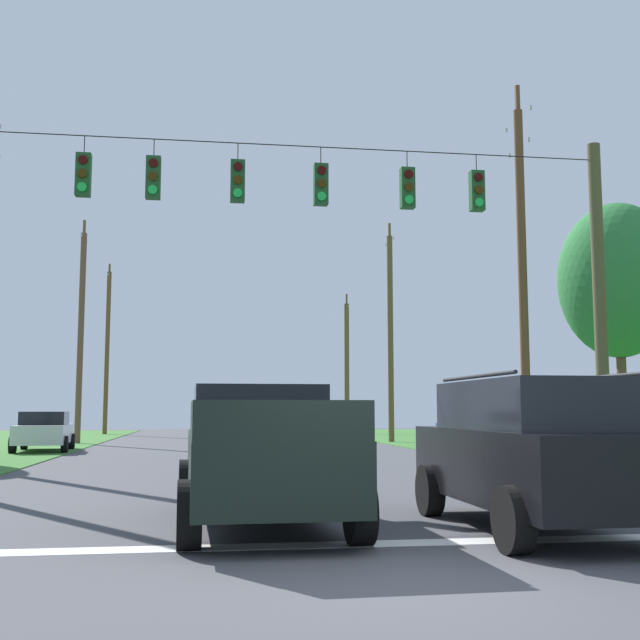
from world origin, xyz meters
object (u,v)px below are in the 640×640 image
object	(u,v)px
suv_black	(535,450)
utility_pole_distant_left	(107,350)
pickup_truck	(261,454)
utility_pole_distant_right	(81,333)
distant_car_oncoming	(472,429)
distant_car_crossing_white	(44,431)
utility_pole_far_right	(390,334)
utility_pole_mid_right	(522,271)
utility_pole_near_left	(347,366)
overhead_signal_span	(288,272)
tree_roadside_right	(618,281)

from	to	relation	value
suv_black	utility_pole_distant_left	xyz separation A→B (m)	(-10.74, 42.36, 4.38)
pickup_truck	utility_pole_distant_right	bearing A→B (deg)	103.81
distant_car_oncoming	utility_pole_distant_left	bearing A→B (deg)	129.00
distant_car_crossing_white	utility_pole_far_right	distance (m)	17.11
utility_pole_mid_right	utility_pole_distant_left	distance (m)	34.16
utility_pole_mid_right	utility_pole_far_right	world-z (taller)	utility_pole_mid_right
utility_pole_near_left	suv_black	bearing A→B (deg)	-96.80
overhead_signal_span	distant_car_oncoming	size ratio (longest dim) A/B	3.47
utility_pole_mid_right	utility_pole_distant_left	world-z (taller)	utility_pole_mid_right
overhead_signal_span	utility_pole_near_left	bearing A→B (deg)	77.74
distant_car_oncoming	utility_pole_far_right	bearing A→B (deg)	104.29
suv_black	tree_roadside_right	bearing A→B (deg)	56.51
utility_pole_near_left	distant_car_oncoming	bearing A→B (deg)	-86.18
distant_car_crossing_white	tree_roadside_right	distance (m)	21.29
suv_black	utility_pole_distant_right	world-z (taller)	utility_pole_distant_right
distant_car_crossing_white	utility_pole_distant_right	world-z (taller)	utility_pole_distant_right
utility_pole_mid_right	utility_pole_distant_left	xyz separation A→B (m)	(-15.70, 30.34, -0.26)
utility_pole_distant_left	tree_roadside_right	distance (m)	35.43
distant_car_oncoming	tree_roadside_right	xyz separation A→B (m)	(1.80, -8.71, 4.79)
distant_car_crossing_white	utility_pole_near_left	world-z (taller)	utility_pole_near_left
utility_pole_mid_right	tree_roadside_right	xyz separation A→B (m)	(3.28, 0.43, -0.13)
distant_car_crossing_white	utility_pole_mid_right	bearing A→B (deg)	-31.45
pickup_truck	distant_car_crossing_white	distance (m)	21.44
utility_pole_near_left	utility_pole_mid_right	bearing A→B (deg)	-90.13
utility_pole_near_left	pickup_truck	bearing A→B (deg)	-101.86
distant_car_oncoming	utility_pole_distant_left	world-z (taller)	utility_pole_distant_left
utility_pole_distant_right	distant_car_oncoming	bearing A→B (deg)	-23.46
tree_roadside_right	utility_pole_distant_left	bearing A→B (deg)	122.38
distant_car_oncoming	utility_pole_distant_left	size ratio (longest dim) A/B	0.39
pickup_truck	utility_pole_near_left	size ratio (longest dim) A/B	0.58
utility_pole_near_left	tree_roadside_right	bearing A→B (deg)	-83.85
overhead_signal_span	distant_car_crossing_white	size ratio (longest dim) A/B	3.38
utility_pole_mid_right	utility_pole_distant_right	bearing A→B (deg)	132.93
distant_car_oncoming	pickup_truck	bearing A→B (deg)	-116.60
utility_pole_near_left	utility_pole_distant_left	world-z (taller)	utility_pole_distant_left
distant_car_oncoming	utility_pole_mid_right	size ratio (longest dim) A/B	0.38
pickup_truck	utility_pole_distant_left	distance (m)	42.08
overhead_signal_span	tree_roadside_right	size ratio (longest dim) A/B	1.87
utility_pole_mid_right	utility_pole_near_left	size ratio (longest dim) A/B	1.22
pickup_truck	utility_pole_distant_right	world-z (taller)	utility_pole_distant_right
tree_roadside_right	overhead_signal_span	bearing A→B (deg)	-153.74
utility_pole_mid_right	utility_pole_far_right	xyz separation A→B (m)	(-0.27, 15.98, -0.38)
pickup_truck	utility_pole_mid_right	xyz separation A→B (m)	(8.55, 10.88, 4.74)
pickup_truck	distant_car_oncoming	size ratio (longest dim) A/B	1.26
distant_car_crossing_white	utility_pole_far_right	xyz separation A→B (m)	(15.14, 6.55, 4.53)
distant_car_crossing_white	tree_roadside_right	xyz separation A→B (m)	(18.69, -9.00, 4.79)
suv_black	overhead_signal_span	bearing A→B (deg)	110.07
utility_pole_distant_left	suv_black	bearing A→B (deg)	-75.77
pickup_truck	distant_car_crossing_white	bearing A→B (deg)	108.67
suv_black	utility_pole_near_left	bearing A→B (deg)	83.20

